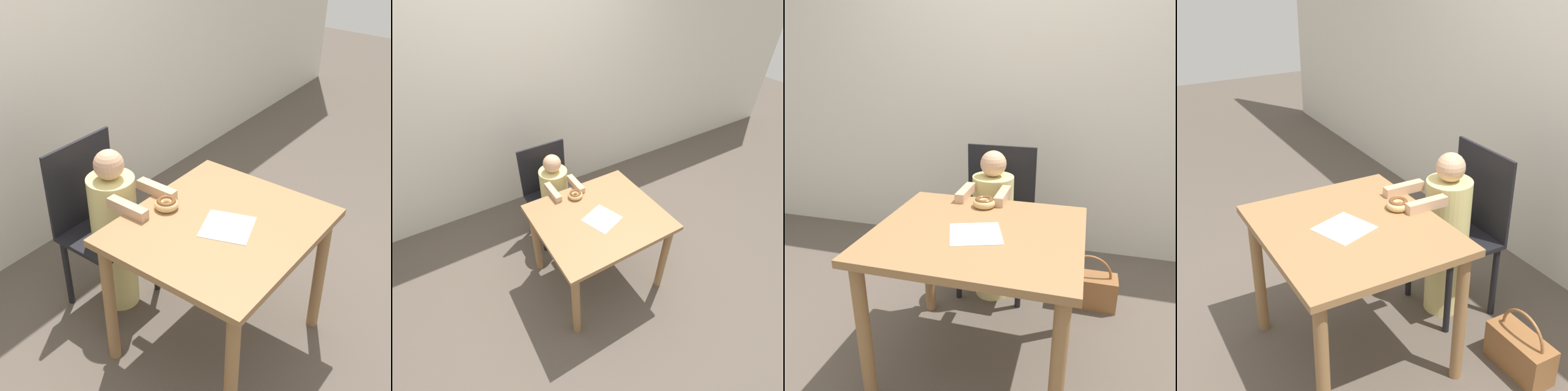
% 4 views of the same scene
% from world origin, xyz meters
% --- Properties ---
extents(ground_plane, '(12.00, 12.00, 0.00)m').
position_xyz_m(ground_plane, '(0.00, 0.00, 0.00)').
color(ground_plane, brown).
extents(wall_back, '(8.00, 0.05, 2.50)m').
position_xyz_m(wall_back, '(0.00, 1.41, 1.25)').
color(wall_back, silver).
rests_on(wall_back, ground_plane).
extents(dining_table, '(0.93, 0.82, 0.74)m').
position_xyz_m(dining_table, '(0.00, 0.00, 0.62)').
color(dining_table, olive).
rests_on(dining_table, ground_plane).
extents(chair, '(0.45, 0.38, 0.94)m').
position_xyz_m(chair, '(-0.08, 0.73, 0.49)').
color(chair, black).
rests_on(chair, ground_plane).
extents(child_figure, '(0.26, 0.45, 0.96)m').
position_xyz_m(child_figure, '(-0.08, 0.61, 0.48)').
color(child_figure, '#E0D17F').
rests_on(child_figure, ground_plane).
extents(donut, '(0.12, 0.12, 0.05)m').
position_xyz_m(donut, '(-0.05, 0.28, 0.77)').
color(donut, '#DBB270').
rests_on(donut, dining_table).
extents(napkin, '(0.29, 0.29, 0.00)m').
position_xyz_m(napkin, '(0.00, -0.04, 0.74)').
color(napkin, white).
rests_on(napkin, dining_table).
extents(handbag, '(0.35, 0.15, 0.34)m').
position_xyz_m(handbag, '(0.52, 0.65, 0.11)').
color(handbag, brown).
rests_on(handbag, ground_plane).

